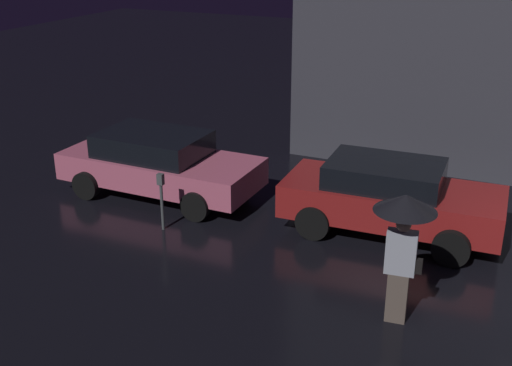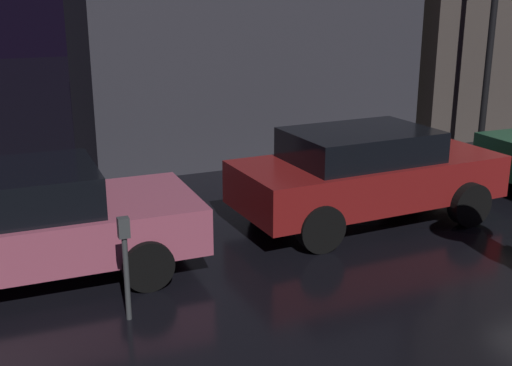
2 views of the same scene
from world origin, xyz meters
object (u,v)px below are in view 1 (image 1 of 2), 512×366
at_px(pedestrian_with_umbrella, 404,228).
at_px(parked_car_pink, 159,163).
at_px(parked_car_red, 390,196).
at_px(parking_meter, 161,195).

bearing_deg(pedestrian_with_umbrella, parked_car_pink, -31.09).
distance_m(parked_car_pink, pedestrian_with_umbrella, 6.60).
height_order(parked_car_pink, pedestrian_with_umbrella, pedestrian_with_umbrella).
xyz_separation_m(parked_car_red, pedestrian_with_umbrella, (0.83, -2.92, 0.78)).
xyz_separation_m(parked_car_red, parking_meter, (-4.07, -1.68, -0.04)).
bearing_deg(pedestrian_with_umbrella, parking_meter, -20.17).
relative_size(parked_car_red, parking_meter, 3.57).
relative_size(parked_car_red, pedestrian_with_umbrella, 2.02).
relative_size(parked_car_pink, parking_meter, 3.77).
bearing_deg(parked_car_pink, parking_meter, -55.34).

